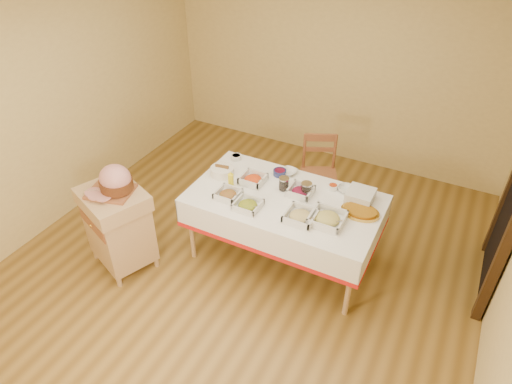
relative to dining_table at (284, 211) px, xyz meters
The scene contains 22 objects.
room_shell 0.82m from the dining_table, 135.00° to the right, with size 5.00×5.00×5.00m.
dining_table is the anchor object (origin of this frame).
butcher_cart 1.62m from the dining_table, 149.90° to the right, with size 0.77×0.71×0.88m.
dining_chair 0.99m from the dining_table, 90.32° to the left, with size 0.53×0.52×0.90m.
ham_on_board 1.61m from the dining_table, 150.18° to the right, with size 0.42×0.40×0.28m.
serving_dish_a 0.57m from the dining_table, 154.26° to the right, with size 0.22×0.22×0.10m.
serving_dish_b 0.43m from the dining_table, 129.21° to the right, with size 0.23×0.23×0.09m.
serving_dish_c 0.40m from the dining_table, 41.89° to the right, with size 0.27×0.27×0.11m.
serving_dish_d 0.54m from the dining_table, 17.66° to the right, with size 0.30×0.30×0.11m.
serving_dish_e 0.45m from the dining_table, 166.50° to the left, with size 0.24×0.23×0.11m.
serving_dish_f 0.25m from the dining_table, 48.14° to the left, with size 0.24×0.22×0.11m.
small_bowl_left 0.87m from the dining_table, 152.21° to the left, with size 0.11×0.11×0.05m.
small_bowl_mid 0.44m from the dining_table, 121.98° to the left, with size 0.13×0.13×0.06m.
small_bowl_right 0.53m from the dining_table, 44.16° to the left, with size 0.10×0.10×0.05m.
bowl_white_imported 0.46m from the dining_table, 108.64° to the left, with size 0.16×0.16×0.04m, color silver.
bowl_small_imported 0.63m from the dining_table, 37.90° to the left, with size 0.16×0.16×0.05m, color silver.
preserve_jar_left 0.26m from the dining_table, 119.10° to the left, with size 0.10×0.10×0.13m.
preserve_jar_right 0.31m from the dining_table, 40.87° to the left, with size 0.11×0.11×0.13m.
mustard_bottle 0.60m from the dining_table, behind, with size 0.06×0.06×0.17m.
bread_basket 0.76m from the dining_table, behind, with size 0.24×0.24×0.10m.
plate_stack 0.74m from the dining_table, 24.18° to the left, with size 0.24×0.24×0.10m.
brass_platter 0.73m from the dining_table, ahead, with size 0.35×0.25×0.05m.
Camera 1 is at (1.65, -2.92, 3.34)m, focal length 32.00 mm.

